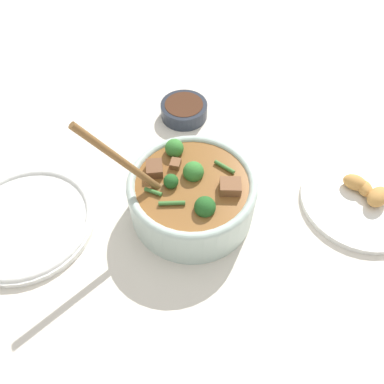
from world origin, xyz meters
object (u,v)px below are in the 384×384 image
stew_bowl (192,194)px  empty_plate (27,222)px  condiment_bowl (184,109)px  food_plate (361,199)px

stew_bowl → empty_plate: 0.31m
condiment_bowl → empty_plate: condiment_bowl is taller
empty_plate → stew_bowl: bearing=-138.4°
stew_bowl → empty_plate: (0.23, 0.20, -0.04)m
condiment_bowl → empty_plate: bearing=81.7°
stew_bowl → condiment_bowl: bearing=-50.5°
stew_bowl → food_plate: stew_bowl is taller
condiment_bowl → food_plate: bearing=-180.0°
stew_bowl → condiment_bowl: 0.27m
stew_bowl → condiment_bowl: stew_bowl is taller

